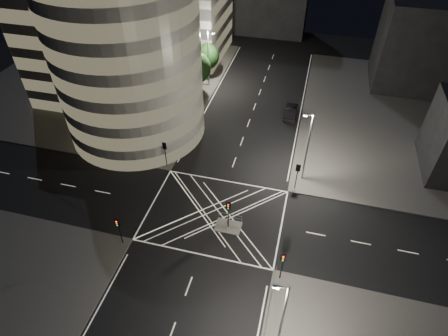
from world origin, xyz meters
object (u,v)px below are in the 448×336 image
(central_island, at_px, (228,226))
(street_lamp_left_near, at_px, (172,112))
(traffic_signal_fl, at_px, (165,150))
(traffic_signal_fr, at_px, (297,172))
(street_lamp_right_far, at_px, (307,146))
(traffic_signal_island, at_px, (228,210))
(traffic_signal_nr, at_px, (283,262))
(street_lamp_left_far, at_px, (209,57))
(traffic_signal_nl, at_px, (118,227))
(sedan, at_px, (291,112))
(street_lamp_right_near, at_px, (282,319))

(central_island, xyz_separation_m, street_lamp_left_near, (-11.44, 13.50, 5.47))
(traffic_signal_fl, relative_size, traffic_signal_fr, 1.00)
(traffic_signal_fl, height_order, street_lamp_right_far, street_lamp_right_far)
(traffic_signal_island, bearing_deg, traffic_signal_fr, 50.67)
(traffic_signal_nr, distance_m, street_lamp_left_far, 41.15)
(traffic_signal_fl, xyz_separation_m, street_lamp_left_near, (-0.64, 5.20, 2.63))
(traffic_signal_fr, bearing_deg, central_island, -129.33)
(traffic_signal_fl, relative_size, street_lamp_right_far, 0.40)
(traffic_signal_fr, xyz_separation_m, street_lamp_left_far, (-18.24, 23.20, 2.63))
(traffic_signal_fl, distance_m, street_lamp_right_far, 18.55)
(traffic_signal_nl, relative_size, sedan, 0.77)
(traffic_signal_island, bearing_deg, street_lamp_right_near, -59.25)
(traffic_signal_fl, xyz_separation_m, traffic_signal_nr, (17.60, -13.60, 0.00))
(traffic_signal_fr, bearing_deg, street_lamp_right_far, 73.89)
(street_lamp_right_far, xyz_separation_m, sedan, (-3.23, 14.67, -4.69))
(traffic_signal_fr, height_order, traffic_signal_island, same)
(street_lamp_right_near, bearing_deg, central_island, 120.75)
(traffic_signal_nr, bearing_deg, traffic_signal_fr, 90.00)
(traffic_signal_nl, relative_size, traffic_signal_fr, 1.00)
(street_lamp_right_far, relative_size, sedan, 1.93)
(sedan, bearing_deg, traffic_signal_fr, 99.17)
(traffic_signal_fr, bearing_deg, street_lamp_right_near, -88.25)
(street_lamp_left_near, relative_size, street_lamp_right_near, 1.00)
(traffic_signal_nl, xyz_separation_m, street_lamp_right_far, (18.24, 15.80, 2.63))
(central_island, height_order, traffic_signal_fr, traffic_signal_fr)
(traffic_signal_nl, distance_m, sedan, 34.03)
(traffic_signal_fl, bearing_deg, traffic_signal_nr, -37.69)
(traffic_signal_fl, height_order, traffic_signal_island, same)
(street_lamp_right_far, bearing_deg, traffic_signal_nl, -139.09)
(street_lamp_right_near, bearing_deg, street_lamp_right_far, 90.00)
(central_island, bearing_deg, street_lamp_left_far, 109.95)
(traffic_signal_nr, xyz_separation_m, street_lamp_left_near, (-18.24, 18.80, 2.63))
(street_lamp_right_near, bearing_deg, traffic_signal_island, 120.75)
(central_island, distance_m, street_lamp_right_near, 15.54)
(central_island, relative_size, traffic_signal_nl, 0.75)
(traffic_signal_island, height_order, sedan, traffic_signal_island)
(street_lamp_right_far, bearing_deg, central_island, -125.30)
(street_lamp_left_far, bearing_deg, traffic_signal_nr, -63.64)
(traffic_signal_island, distance_m, sedan, 25.61)
(traffic_signal_nl, bearing_deg, central_island, 26.14)
(traffic_signal_fl, distance_m, street_lamp_left_near, 5.86)
(street_lamp_left_near, bearing_deg, street_lamp_right_far, -9.03)
(traffic_signal_nl, xyz_separation_m, traffic_signal_island, (10.80, 5.30, 0.00))
(traffic_signal_fr, distance_m, street_lamp_right_far, 3.48)
(street_lamp_right_far, relative_size, street_lamp_right_near, 1.00)
(street_lamp_right_far, bearing_deg, traffic_signal_fl, -173.12)
(traffic_signal_nr, xyz_separation_m, street_lamp_left_far, (-18.24, 36.80, 2.63))
(traffic_signal_nl, height_order, street_lamp_left_near, street_lamp_left_near)
(sedan, bearing_deg, street_lamp_right_far, 102.84)
(central_island, bearing_deg, traffic_signal_island, 0.00)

